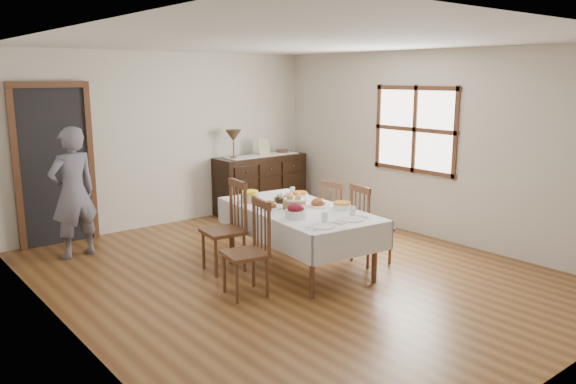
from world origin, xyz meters
TOP-DOWN VIEW (x-y plane):
  - ground at (0.00, 0.00)m, footprint 6.00×6.00m
  - room_shell at (-0.15, 0.42)m, footprint 5.02×6.02m
  - dining_table at (0.20, 0.16)m, footprint 1.29×2.20m
  - chair_left_near at (-0.75, -0.19)m, footprint 0.49×0.49m
  - chair_left_far at (-0.51, 0.60)m, footprint 0.50×0.50m
  - chair_right_near at (0.94, -0.28)m, footprint 0.47×0.47m
  - chair_right_far at (1.14, 0.47)m, footprint 0.42×0.42m
  - sideboard at (1.53, 2.72)m, footprint 1.58×0.57m
  - person at (-1.72, 2.21)m, footprint 0.60×0.44m
  - bread_basket at (0.15, 0.16)m, footprint 0.28×0.28m
  - egg_basket at (0.27, 0.52)m, footprint 0.23×0.23m
  - ham_platter_a at (-0.08, 0.35)m, footprint 0.28×0.28m
  - ham_platter_b at (0.46, 0.09)m, footprint 0.31×0.31m
  - beet_bowl at (-0.11, -0.17)m, footprint 0.24×0.24m
  - carrot_bowl at (0.53, 0.51)m, footprint 0.22×0.22m
  - pineapple_bowl at (-0.05, 0.79)m, footprint 0.23×0.23m
  - casserole_dish at (0.58, -0.18)m, footprint 0.22×0.22m
  - butter_dish at (0.07, -0.01)m, footprint 0.15×0.10m
  - setting_left at (-0.09, -0.60)m, footprint 0.43×0.31m
  - setting_right at (0.35, -0.59)m, footprint 0.43×0.31m
  - glass_far_a at (0.07, 0.83)m, footprint 0.07×0.07m
  - glass_far_b at (0.62, 0.78)m, footprint 0.06×0.06m
  - runner at (1.56, 2.71)m, footprint 1.30×0.35m
  - table_lamp at (1.00, 2.71)m, footprint 0.26×0.26m
  - picture_frame at (1.57, 2.68)m, footprint 0.22×0.08m
  - deco_bowl at (2.01, 2.74)m, footprint 0.20×0.20m

SIDE VIEW (x-z plane):
  - ground at x=0.00m, z-range 0.00..0.00m
  - chair_right_far at x=1.14m, z-range 0.01..0.90m
  - sideboard at x=1.53m, z-range 0.00..0.95m
  - chair_right_near at x=0.94m, z-range 0.01..0.98m
  - chair_left_near at x=-0.75m, z-range 0.01..1.01m
  - chair_left_far at x=-0.51m, z-range 0.01..1.07m
  - dining_table at x=0.20m, z-range 0.27..1.00m
  - setting_left at x=-0.09m, z-range 0.69..0.79m
  - setting_right at x=0.35m, z-range 0.69..0.79m
  - ham_platter_b at x=0.46m, z-range 0.69..0.81m
  - ham_platter_a at x=-0.08m, z-range 0.70..0.81m
  - egg_basket at x=0.27m, z-range 0.70..0.81m
  - butter_dish at x=0.07m, z-range 0.72..0.79m
  - casserole_dish at x=0.58m, z-range 0.72..0.80m
  - carrot_bowl at x=0.53m, z-range 0.72..0.82m
  - glass_far_a at x=0.07m, z-range 0.72..0.81m
  - glass_far_b at x=0.62m, z-range 0.72..0.82m
  - pineapple_bowl at x=-0.05m, z-range 0.72..0.86m
  - beet_bowl at x=-0.11m, z-range 0.71..0.87m
  - bread_basket at x=0.15m, z-range 0.71..0.89m
  - person at x=-1.72m, z-range 0.00..1.76m
  - runner at x=1.56m, z-range 0.95..0.96m
  - deco_bowl at x=2.01m, z-range 0.95..1.01m
  - picture_frame at x=1.57m, z-range 0.95..1.23m
  - table_lamp at x=1.00m, z-range 1.07..1.53m
  - room_shell at x=-0.15m, z-range 0.32..2.97m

